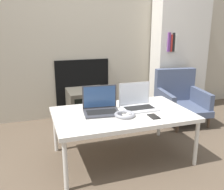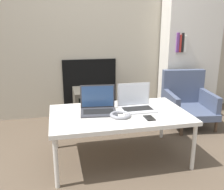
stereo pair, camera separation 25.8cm
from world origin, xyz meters
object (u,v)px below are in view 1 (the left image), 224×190
object	(u,v)px
tv	(87,105)
headphones	(125,115)
phone	(154,116)
laptop_left	(101,107)
armchair	(179,97)
laptop_right	(137,103)

from	to	relation	value
tv	headphones	bearing A→B (deg)	-86.00
phone	laptop_left	bearing A→B (deg)	145.62
tv	armchair	distance (m)	1.24
laptop_left	headphones	xyz separation A→B (m)	(0.17, -0.18, -0.04)
laptop_right	armchair	size ratio (longest dim) A/B	0.48
armchair	tv	bearing A→B (deg)	170.34
laptop_left	tv	size ratio (longest dim) A/B	0.71
laptop_right	armchair	xyz separation A→B (m)	(0.90, 0.62, -0.20)
laptop_left	laptop_right	size ratio (longest dim) A/B	1.07
headphones	phone	bearing A→B (deg)	-23.13
headphones	armchair	size ratio (longest dim) A/B	0.27
laptop_right	phone	distance (m)	0.28
tv	laptop_right	bearing A→B (deg)	-73.93
headphones	laptop_right	bearing A→B (deg)	41.06
headphones	tv	distance (m)	1.20
headphones	tv	size ratio (longest dim) A/B	0.38
laptop_right	headphones	xyz separation A→B (m)	(-0.20, -0.18, -0.04)
laptop_right	phone	size ratio (longest dim) A/B	2.58
phone	laptop_right	bearing A→B (deg)	96.85
laptop_left	laptop_right	bearing A→B (deg)	6.28
tv	phone	bearing A→B (deg)	-75.90
headphones	tv	xyz separation A→B (m)	(-0.08, 1.16, -0.27)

